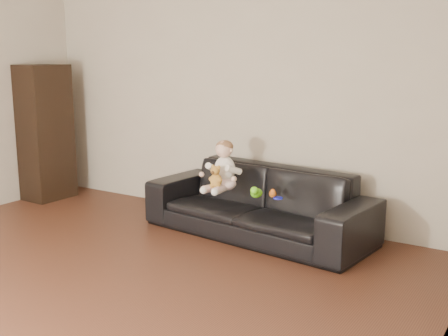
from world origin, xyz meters
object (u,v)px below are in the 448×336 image
Objects in this scene: cabinet at (46,133)px; baby at (223,169)px; toy_blue_disc at (278,198)px; toy_green at (256,193)px; sofa at (258,202)px; toy_rattle at (273,194)px; teddy_bear at (216,177)px.

cabinet is 3.27× the size of baby.
baby is (2.51, -0.02, -0.16)m from cabinet.
toy_green is at bearing -158.27° from toy_blue_disc.
toy_green is (0.09, -0.19, 0.15)m from sofa.
baby is at bearing -152.86° from sofa.
sofa is at bearing 114.44° from toy_green.
toy_rattle is (3.05, -0.00, -0.34)m from cabinet.
toy_green is at bearing 21.44° from teddy_bear.
teddy_bear is 0.62m from toy_blue_disc.
sofa is at bearing 156.17° from toy_blue_disc.
toy_green is at bearing 0.01° from cabinet.
toy_blue_disc is at bearing -13.86° from toy_rattle.
toy_rattle is (0.21, -0.11, 0.14)m from sofa.
cabinet is 18.32× the size of toy_blue_disc.
sofa is 0.32m from toy_blue_disc.
sofa is 0.27m from toy_rattle.
sofa reaches higher than toy_blue_disc.
cabinet is at bearing 179.69° from toy_blue_disc.
baby is at bearing 104.53° from teddy_bear.
toy_green is (0.41, -0.07, -0.17)m from baby.
baby is at bearing -178.36° from toy_rattle.
teddy_bear is at bearing -169.24° from toy_green.
baby is 0.56m from toy_rattle.
cabinet is 22.82× the size of toy_rattle.
toy_blue_disc is (0.59, 0.00, -0.21)m from baby.
sofa is 2.88m from cabinet.
toy_blue_disc is (0.58, 0.15, -0.16)m from teddy_bear.
sofa is 1.39× the size of cabinet.
toy_rattle is 0.07m from toy_blue_disc.
toy_rattle is (0.53, 0.02, -0.18)m from baby.
sofa is 31.72× the size of toy_rattle.
baby is at bearing 1.40° from cabinet.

